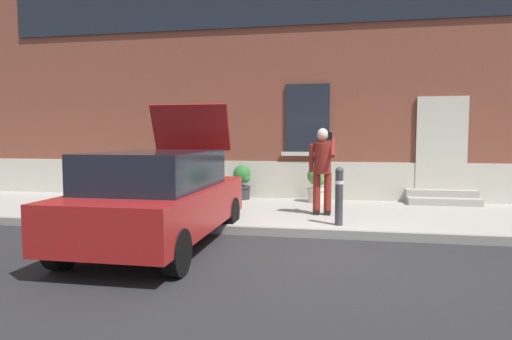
# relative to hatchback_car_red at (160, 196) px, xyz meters

# --- Properties ---
(ground_plane) EXTENTS (80.00, 80.00, 0.00)m
(ground_plane) POSITION_rel_hatchback_car_red_xyz_m (2.33, 0.08, -0.80)
(ground_plane) COLOR #232326
(sidewalk) EXTENTS (24.00, 3.60, 0.15)m
(sidewalk) POSITION_rel_hatchback_car_red_xyz_m (2.33, 2.88, -0.72)
(sidewalk) COLOR #99968E
(sidewalk) RESTS_ON ground
(curb_edge) EXTENTS (24.00, 0.12, 0.15)m
(curb_edge) POSITION_rel_hatchback_car_red_xyz_m (2.33, 1.02, -0.72)
(curb_edge) COLOR gray
(curb_edge) RESTS_ON ground
(building_facade) EXTENTS (24.00, 1.52, 7.50)m
(building_facade) POSITION_rel_hatchback_car_red_xyz_m (2.34, 5.37, 2.93)
(building_facade) COLOR brown
(building_facade) RESTS_ON ground
(entrance_stoop) EXTENTS (1.62, 0.64, 0.32)m
(entrance_stoop) POSITION_rel_hatchback_car_red_xyz_m (5.19, 4.42, -0.52)
(entrance_stoop) COLOR #9E998E
(entrance_stoop) RESTS_ON sidewalk
(hatchback_car_red) EXTENTS (1.80, 4.07, 2.34)m
(hatchback_car_red) POSITION_rel_hatchback_car_red_xyz_m (0.00, 0.00, 0.00)
(hatchback_car_red) COLOR maroon
(hatchback_car_red) RESTS_ON ground
(bollard_near_person) EXTENTS (0.15, 0.15, 1.04)m
(bollard_near_person) POSITION_rel_hatchback_car_red_xyz_m (2.78, 1.43, -0.09)
(bollard_near_person) COLOR #333338
(bollard_near_person) RESTS_ON sidewalk
(bollard_far_left) EXTENTS (0.15, 0.15, 1.04)m
(bollard_far_left) POSITION_rel_hatchback_car_red_xyz_m (-0.52, 1.43, -0.09)
(bollard_far_left) COLOR #333338
(bollard_far_left) RESTS_ON sidewalk
(person_on_phone) EXTENTS (0.51, 0.49, 1.75)m
(person_on_phone) POSITION_rel_hatchback_car_red_xyz_m (2.45, 2.39, 0.35)
(person_on_phone) COLOR maroon
(person_on_phone) RESTS_ON sidewalk
(planter_olive) EXTENTS (0.44, 0.44, 0.86)m
(planter_olive) POSITION_rel_hatchback_car_red_xyz_m (-1.49, 4.09, -0.19)
(planter_olive) COLOR #606B38
(planter_olive) RESTS_ON sidewalk
(planter_charcoal) EXTENTS (0.44, 0.44, 0.86)m
(planter_charcoal) POSITION_rel_hatchback_car_red_xyz_m (0.38, 4.30, -0.19)
(planter_charcoal) COLOR #2D2D30
(planter_charcoal) RESTS_ON sidewalk
(planter_cream) EXTENTS (0.44, 0.44, 0.86)m
(planter_cream) POSITION_rel_hatchback_car_red_xyz_m (2.26, 4.12, -0.19)
(planter_cream) COLOR beige
(planter_cream) RESTS_ON sidewalk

